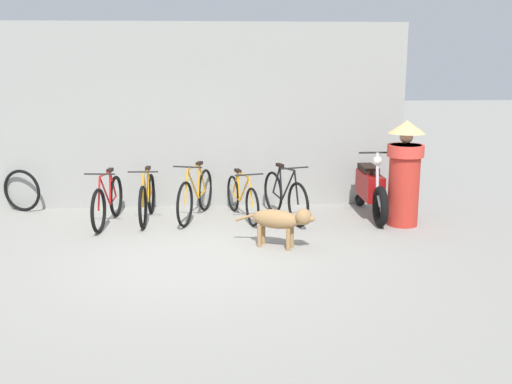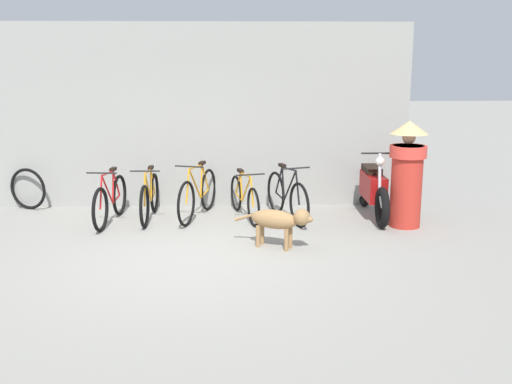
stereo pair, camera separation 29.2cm
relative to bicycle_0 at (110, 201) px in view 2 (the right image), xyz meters
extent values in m
plane|color=gray|center=(1.38, -1.86, -0.36)|extent=(60.00, 60.00, 0.00)
cube|color=gray|center=(1.38, 1.18, 1.22)|extent=(7.21, 0.20, 3.14)
torus|color=black|center=(-0.05, -0.49, -0.02)|extent=(0.12, 0.67, 0.67)
torus|color=black|center=(0.05, 0.49, -0.02)|extent=(0.12, 0.67, 0.67)
cylinder|color=red|center=(-0.01, -0.11, 0.20)|extent=(0.08, 0.49, 0.56)
cylinder|color=red|center=(0.02, 0.17, 0.18)|extent=(0.04, 0.13, 0.51)
cylinder|color=red|center=(-0.01, -0.06, 0.45)|extent=(0.09, 0.57, 0.06)
cylinder|color=red|center=(0.03, 0.30, -0.05)|extent=(0.07, 0.37, 0.08)
cylinder|color=red|center=(0.04, 0.35, 0.21)|extent=(0.06, 0.29, 0.47)
cylinder|color=red|center=(-0.04, -0.42, 0.22)|extent=(0.05, 0.18, 0.50)
cube|color=black|center=(0.02, 0.22, 0.46)|extent=(0.09, 0.19, 0.05)
cylinder|color=black|center=(-0.04, -0.34, 0.51)|extent=(0.46, 0.07, 0.02)
torus|color=black|center=(0.58, -0.30, -0.02)|extent=(0.07, 0.67, 0.67)
torus|color=black|center=(0.60, 0.66, -0.02)|extent=(0.07, 0.67, 0.67)
cylinder|color=orange|center=(0.59, 0.07, 0.19)|extent=(0.04, 0.48, 0.55)
cylinder|color=orange|center=(0.59, 0.35, 0.18)|extent=(0.03, 0.12, 0.50)
cylinder|color=orange|center=(0.59, 0.12, 0.44)|extent=(0.04, 0.55, 0.06)
cylinder|color=orange|center=(0.60, 0.48, -0.05)|extent=(0.04, 0.36, 0.08)
cylinder|color=orange|center=(0.60, 0.53, 0.20)|extent=(0.04, 0.29, 0.46)
cylinder|color=orange|center=(0.58, -0.23, 0.22)|extent=(0.03, 0.17, 0.49)
cube|color=black|center=(0.60, 0.39, 0.46)|extent=(0.07, 0.18, 0.05)
cylinder|color=black|center=(0.58, -0.16, 0.50)|extent=(0.46, 0.04, 0.02)
torus|color=black|center=(1.21, -0.24, 0.00)|extent=(0.24, 0.69, 0.71)
torus|color=black|center=(1.50, 0.78, 0.00)|extent=(0.24, 0.69, 0.71)
cylinder|color=orange|center=(1.32, 0.16, 0.23)|extent=(0.17, 0.51, 0.59)
cylinder|color=orange|center=(1.41, 0.45, 0.21)|extent=(0.06, 0.14, 0.54)
cylinder|color=orange|center=(1.34, 0.21, 0.50)|extent=(0.20, 0.59, 0.06)
cylinder|color=orange|center=(1.45, 0.59, -0.03)|extent=(0.14, 0.39, 0.08)
cylinder|color=orange|center=(1.46, 0.64, 0.24)|extent=(0.11, 0.31, 0.49)
cylinder|color=orange|center=(1.23, -0.16, 0.26)|extent=(0.08, 0.19, 0.52)
cube|color=black|center=(1.42, 0.50, 0.51)|extent=(0.12, 0.19, 0.05)
cylinder|color=black|center=(1.25, -0.08, 0.55)|extent=(0.45, 0.15, 0.02)
torus|color=black|center=(2.24, -0.27, -0.05)|extent=(0.20, 0.60, 0.61)
torus|color=black|center=(1.98, 0.71, -0.05)|extent=(0.20, 0.60, 0.61)
cylinder|color=orange|center=(2.14, 0.11, 0.14)|extent=(0.16, 0.49, 0.51)
cylinder|color=orange|center=(2.06, 0.39, 0.13)|extent=(0.06, 0.13, 0.46)
cylinder|color=orange|center=(2.13, 0.16, 0.37)|extent=(0.18, 0.57, 0.06)
cylinder|color=orange|center=(2.03, 0.53, -0.08)|extent=(0.13, 0.38, 0.07)
cylinder|color=orange|center=(2.01, 0.57, 0.15)|extent=(0.11, 0.30, 0.43)
cylinder|color=orange|center=(2.22, -0.20, 0.17)|extent=(0.07, 0.18, 0.45)
cube|color=black|center=(2.05, 0.44, 0.39)|extent=(0.11, 0.19, 0.05)
cylinder|color=black|center=(2.20, -0.13, 0.43)|extent=(0.45, 0.14, 0.02)
torus|color=black|center=(2.94, -0.36, -0.01)|extent=(0.26, 0.68, 0.70)
torus|color=black|center=(2.64, 0.54, -0.01)|extent=(0.26, 0.68, 0.70)
cylinder|color=black|center=(2.82, -0.01, 0.22)|extent=(0.18, 0.46, 0.58)
cylinder|color=black|center=(2.74, 0.25, 0.20)|extent=(0.07, 0.13, 0.53)
cylinder|color=black|center=(2.81, 0.03, 0.49)|extent=(0.20, 0.53, 0.06)
cylinder|color=black|center=(2.70, 0.37, -0.03)|extent=(0.14, 0.35, 0.08)
cylinder|color=black|center=(2.68, 0.41, 0.23)|extent=(0.12, 0.28, 0.49)
cylinder|color=black|center=(2.92, -0.30, 0.25)|extent=(0.08, 0.17, 0.52)
cube|color=black|center=(2.72, 0.29, 0.50)|extent=(0.12, 0.19, 0.05)
cylinder|color=black|center=(2.90, -0.23, 0.54)|extent=(0.44, 0.17, 0.02)
torus|color=black|center=(4.20, -0.43, -0.04)|extent=(0.13, 0.64, 0.64)
torus|color=black|center=(4.22, 0.96, -0.04)|extent=(0.13, 0.64, 0.64)
cube|color=maroon|center=(4.21, 0.26, 0.15)|extent=(0.29, 0.92, 0.41)
cube|color=black|center=(4.21, 0.43, 0.40)|extent=(0.25, 0.59, 0.10)
cylinder|color=silver|center=(4.21, -0.17, 0.45)|extent=(0.05, 0.15, 0.61)
cylinder|color=silver|center=(4.20, -0.33, 0.05)|extent=(0.04, 0.24, 0.21)
cylinder|color=black|center=(4.21, -0.12, 0.75)|extent=(0.58, 0.04, 0.03)
sphere|color=silver|center=(4.21, -0.15, 0.63)|extent=(0.14, 0.14, 0.14)
ellipsoid|color=#997247|center=(2.49, -1.36, 0.04)|extent=(0.72, 0.54, 0.26)
cylinder|color=#997247|center=(2.72, -1.40, -0.20)|extent=(0.08, 0.08, 0.30)
cylinder|color=#997247|center=(2.65, -1.52, -0.20)|extent=(0.08, 0.08, 0.30)
cylinder|color=#997247|center=(2.34, -1.20, -0.20)|extent=(0.08, 0.08, 0.30)
cylinder|color=#997247|center=(2.27, -1.33, -0.20)|extent=(0.08, 0.08, 0.30)
sphere|color=#997247|center=(2.85, -1.55, 0.12)|extent=(0.30, 0.30, 0.22)
ellipsoid|color=#997247|center=(2.94, -1.59, 0.10)|extent=(0.15, 0.13, 0.08)
cylinder|color=#997247|center=(2.08, -1.16, 0.02)|extent=(0.28, 0.17, 0.14)
cylinder|color=#B72D23|center=(4.58, -0.35, 0.27)|extent=(0.51, 0.51, 1.26)
cylinder|color=#D63C32|center=(4.58, -0.35, 0.81)|extent=(0.60, 0.60, 0.18)
sphere|color=tan|center=(4.58, -0.35, 1.02)|extent=(0.22, 0.22, 0.20)
cone|color=tan|center=(4.58, -0.35, 1.18)|extent=(0.61, 0.61, 0.20)
torus|color=black|center=(-1.59, 0.93, 0.00)|extent=(0.69, 0.30, 0.72)
camera|label=1|loc=(1.70, -9.20, 2.17)|focal=42.00mm
camera|label=2|loc=(1.99, -9.21, 2.17)|focal=42.00mm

